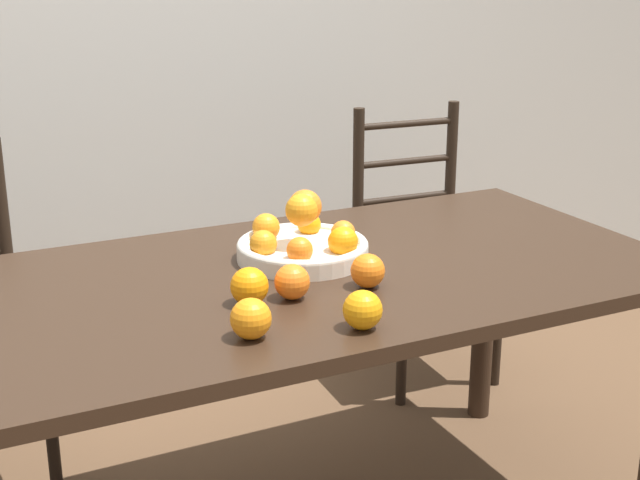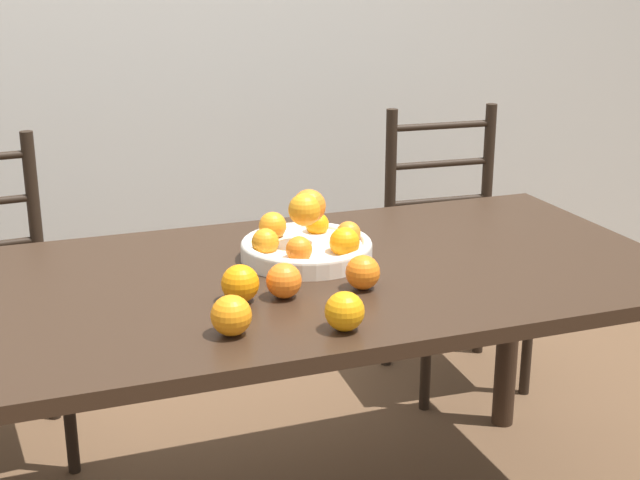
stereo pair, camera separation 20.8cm
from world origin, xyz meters
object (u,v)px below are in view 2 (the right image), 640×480
Objects in this scene: orange_loose_1 at (284,281)px; orange_loose_3 at (345,311)px; chair_right at (454,250)px; fruit_bowl at (307,241)px; orange_loose_2 at (231,315)px; orange_loose_4 at (240,283)px; orange_loose_0 at (363,272)px.

orange_loose_3 is (0.06, -0.21, 0.00)m from orange_loose_1.
orange_loose_3 is 0.08× the size of chair_right.
orange_loose_2 is (-0.29, -0.38, -0.01)m from fruit_bowl.
orange_loose_1 is at bearing -120.06° from fruit_bowl.
orange_loose_4 is 0.09× the size of chair_right.
fruit_bowl is at bearing 59.94° from orange_loose_1.
fruit_bowl is 3.95× the size of orange_loose_2.
orange_loose_1 is (-0.13, -0.23, -0.01)m from fruit_bowl.
fruit_bowl is 4.02× the size of orange_loose_3.
fruit_bowl reaches higher than orange_loose_4.
orange_loose_2 is at bearing -132.39° from chair_right.
orange_loose_0 is (0.05, -0.24, -0.01)m from fruit_bowl.
orange_loose_4 is at bearing -136.24° from fruit_bowl.
orange_loose_4 is (-0.16, 0.22, 0.00)m from orange_loose_3.
chair_right is at bearing 52.50° from orange_loose_3.
chair_right is at bearing 44.60° from orange_loose_1.
orange_loose_0 is 0.97× the size of orange_loose_3.
fruit_bowl reaches higher than orange_loose_2.
orange_loose_0 is at bearing -125.76° from chair_right.
orange_loose_1 is 0.97× the size of orange_loose_3.
orange_loose_2 is (-0.34, -0.15, 0.00)m from orange_loose_0.
chair_right is (0.85, 1.11, -0.32)m from orange_loose_3.
orange_loose_4 is at bearing 176.04° from orange_loose_0.
chair_right is at bearing 41.44° from orange_loose_4.
fruit_bowl is at bearing -136.24° from chair_right.
orange_loose_3 is at bearing -124.47° from chair_right.
orange_loose_4 is (-0.10, 0.01, 0.00)m from orange_loose_1.
fruit_bowl is 0.31m from orange_loose_4.
orange_loose_2 reaches higher than orange_loose_1.
orange_loose_0 is at bearing -2.89° from orange_loose_1.
orange_loose_0 is 1.00× the size of orange_loose_1.
orange_loose_2 and orange_loose_4 have the same top height.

